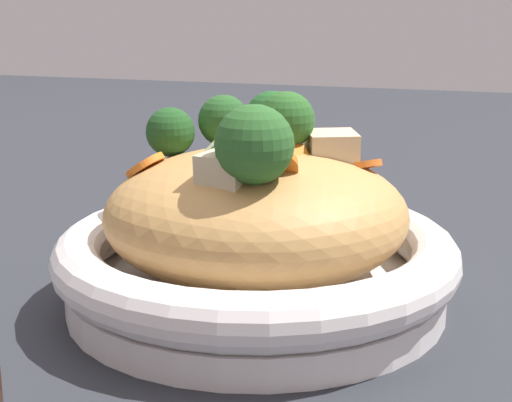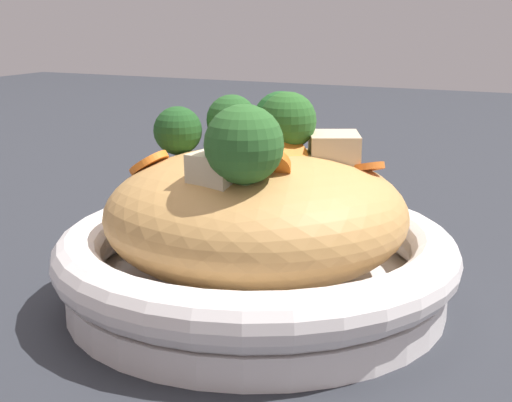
% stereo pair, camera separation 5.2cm
% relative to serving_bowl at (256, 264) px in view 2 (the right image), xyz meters
% --- Properties ---
extents(ground_plane, '(3.00, 3.00, 0.00)m').
position_rel_serving_bowl_xyz_m(ground_plane, '(0.00, 0.00, -0.03)').
color(ground_plane, '#292B31').
extents(serving_bowl, '(0.28, 0.28, 0.06)m').
position_rel_serving_bowl_xyz_m(serving_bowl, '(0.00, 0.00, 0.00)').
color(serving_bowl, white).
rests_on(serving_bowl, ground_plane).
extents(noodle_heap, '(0.21, 0.21, 0.10)m').
position_rel_serving_bowl_xyz_m(noodle_heap, '(0.00, 0.00, 0.04)').
color(noodle_heap, tan).
rests_on(noodle_heap, serving_bowl).
extents(broccoli_florets, '(0.15, 0.19, 0.07)m').
position_rel_serving_bowl_xyz_m(broccoli_florets, '(-0.01, 0.01, 0.09)').
color(broccoli_florets, '#9DB576').
rests_on(broccoli_florets, serving_bowl).
extents(carrot_coins, '(0.18, 0.10, 0.04)m').
position_rel_serving_bowl_xyz_m(carrot_coins, '(0.00, -0.01, 0.08)').
color(carrot_coins, orange).
rests_on(carrot_coins, serving_bowl).
extents(zucchini_slices, '(0.05, 0.12, 0.04)m').
position_rel_serving_bowl_xyz_m(zucchini_slices, '(-0.03, 0.03, 0.08)').
color(zucchini_slices, beige).
rests_on(zucchini_slices, serving_bowl).
extents(chicken_chunks, '(0.09, 0.12, 0.03)m').
position_rel_serving_bowl_xyz_m(chicken_chunks, '(0.03, -0.00, 0.08)').
color(chicken_chunks, beige).
rests_on(chicken_chunks, serving_bowl).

